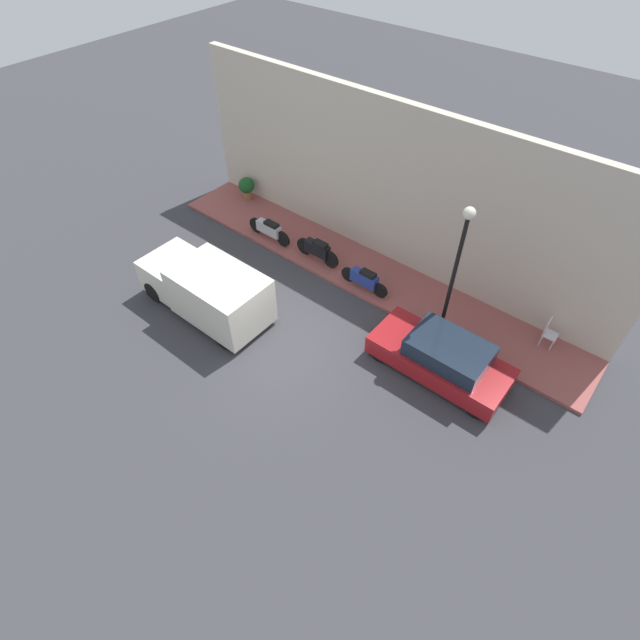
# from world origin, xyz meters

# --- Properties ---
(ground_plane) EXTENTS (60.00, 60.00, 0.00)m
(ground_plane) POSITION_xyz_m (0.00, 0.00, 0.00)
(ground_plane) COLOR #38383D
(sidewalk) EXTENTS (2.34, 16.32, 0.11)m
(sidewalk) POSITION_xyz_m (4.42, 0.00, 0.06)
(sidewalk) COLOR #934C47
(sidewalk) RESTS_ON ground_plane
(building_facade) EXTENTS (0.30, 16.32, 5.71)m
(building_facade) POSITION_xyz_m (5.74, 0.00, 2.86)
(building_facade) COLOR beige
(building_facade) RESTS_ON ground_plane
(parked_car) EXTENTS (1.72, 4.06, 1.32)m
(parked_car) POSITION_xyz_m (2.16, -4.35, 0.62)
(parked_car) COLOR maroon
(parked_car) RESTS_ON ground_plane
(delivery_van) EXTENTS (1.91, 4.58, 1.82)m
(delivery_van) POSITION_xyz_m (-0.32, 2.86, 0.93)
(delivery_van) COLOR silver
(delivery_van) RESTS_ON ground_plane
(scooter_silver) EXTENTS (0.30, 2.00, 0.79)m
(scooter_silver) POSITION_xyz_m (3.68, 3.87, 0.55)
(scooter_silver) COLOR #B7B7BF
(scooter_silver) RESTS_ON sidewalk
(motorcycle_blue) EXTENTS (0.30, 1.86, 0.78)m
(motorcycle_blue) POSITION_xyz_m (3.64, -0.57, 0.53)
(motorcycle_blue) COLOR navy
(motorcycle_blue) RESTS_ON sidewalk
(motorcycle_black) EXTENTS (0.30, 1.86, 0.85)m
(motorcycle_black) POSITION_xyz_m (3.83, 1.64, 0.58)
(motorcycle_black) COLOR black
(motorcycle_black) RESTS_ON sidewalk
(streetlamp) EXTENTS (0.34, 0.34, 4.55)m
(streetlamp) POSITION_xyz_m (3.49, -3.61, 3.13)
(streetlamp) COLOR black
(streetlamp) RESTS_ON sidewalk
(potted_plant) EXTENTS (0.66, 0.66, 0.95)m
(potted_plant) POSITION_xyz_m (5.16, 6.54, 0.67)
(potted_plant) COLOR brown
(potted_plant) RESTS_ON sidewalk
(cafe_chair) EXTENTS (0.40, 0.40, 0.94)m
(cafe_chair) POSITION_xyz_m (5.08, -6.33, 0.63)
(cafe_chair) COLOR silver
(cafe_chair) RESTS_ON sidewalk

